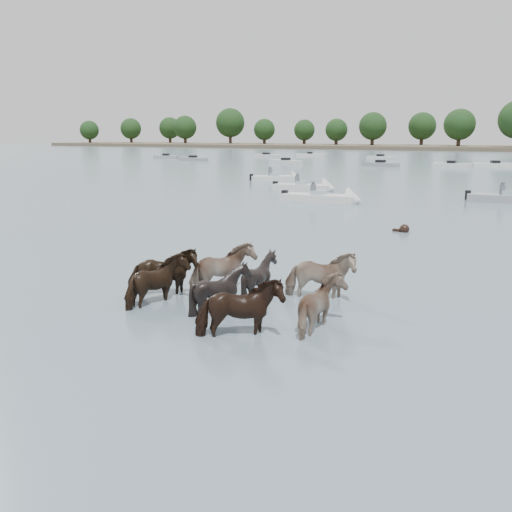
% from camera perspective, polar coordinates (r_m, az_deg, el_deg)
% --- Properties ---
extents(ground, '(400.00, 400.00, 0.00)m').
position_cam_1_polar(ground, '(15.10, -11.08, -4.32)').
color(ground, slate).
rests_on(ground, ground).
extents(shoreline, '(160.00, 30.00, 1.00)m').
position_cam_1_polar(shoreline, '(179.64, 1.78, 11.01)').
color(shoreline, '#4C4233').
rests_on(shoreline, ground).
extents(pony_herd, '(6.67, 5.08, 1.58)m').
position_cam_1_polar(pony_herd, '(14.17, -2.08, -3.14)').
color(pony_herd, black).
rests_on(pony_herd, ground).
extents(swimming_pony, '(0.72, 0.44, 0.44)m').
position_cam_1_polar(swimming_pony, '(25.79, 14.57, 2.59)').
color(swimming_pony, black).
rests_on(swimming_pony, ground).
extents(motorboat_a, '(4.93, 2.35, 1.92)m').
position_cam_1_polar(motorboat_a, '(43.26, 5.57, 6.84)').
color(motorboat_a, silver).
rests_on(motorboat_a, ground).
extents(motorboat_b, '(5.29, 1.92, 1.92)m').
position_cam_1_polar(motorboat_b, '(35.99, 7.47, 5.71)').
color(motorboat_b, silver).
rests_on(motorboat_b, ground).
extents(motorboat_f, '(4.76, 3.69, 1.92)m').
position_cam_1_polar(motorboat_f, '(52.16, 2.61, 7.79)').
color(motorboat_f, silver).
rests_on(motorboat_f, ground).
extents(distant_flotilla, '(106.96, 29.09, 0.93)m').
position_cam_1_polar(distant_flotilla, '(85.22, 22.06, 8.66)').
color(distant_flotilla, gray).
rests_on(distant_flotilla, ground).
extents(treeline, '(147.74, 22.70, 12.41)m').
position_cam_1_polar(treeline, '(177.86, 3.61, 12.90)').
color(treeline, '#382619').
rests_on(treeline, ground).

